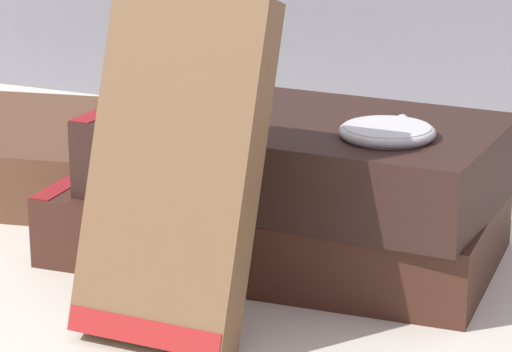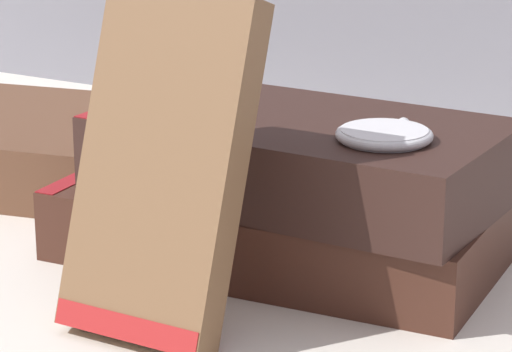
% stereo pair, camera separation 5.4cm
% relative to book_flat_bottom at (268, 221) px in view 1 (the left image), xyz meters
% --- Properties ---
extents(ground_plane, '(3.00, 3.00, 0.00)m').
position_rel_book_flat_bottom_xyz_m(ground_plane, '(-0.00, -0.04, -0.02)').
color(ground_plane, silver).
extents(book_flat_bottom, '(0.25, 0.15, 0.04)m').
position_rel_book_flat_bottom_xyz_m(book_flat_bottom, '(0.00, 0.00, 0.00)').
color(book_flat_bottom, '#422319').
rests_on(book_flat_bottom, ground_plane).
extents(book_flat_top, '(0.21, 0.12, 0.04)m').
position_rel_book_flat_bottom_xyz_m(book_flat_top, '(0.01, -0.00, 0.04)').
color(book_flat_top, '#331E19').
rests_on(book_flat_top, book_flat_bottom).
extents(book_leaning_front, '(0.08, 0.07, 0.16)m').
position_rel_book_flat_bottom_xyz_m(book_leaning_front, '(0.00, -0.11, 0.06)').
color(book_leaning_front, brown).
rests_on(book_leaning_front, ground_plane).
extents(pocket_watch, '(0.05, 0.05, 0.01)m').
position_rel_book_flat_bottom_xyz_m(pocket_watch, '(0.07, -0.02, 0.07)').
color(pocket_watch, silver).
rests_on(pocket_watch, book_flat_top).
extents(reading_glasses, '(0.11, 0.07, 0.00)m').
position_rel_book_flat_bottom_xyz_m(reading_glasses, '(-0.08, 0.15, -0.02)').
color(reading_glasses, black).
rests_on(reading_glasses, ground_plane).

